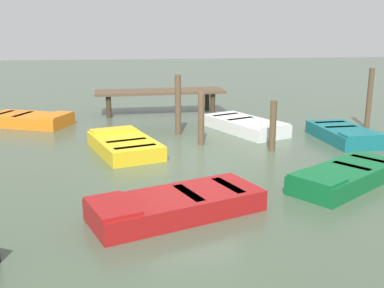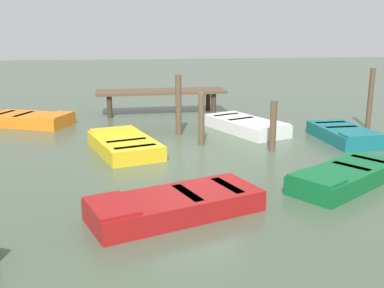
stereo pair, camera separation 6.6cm
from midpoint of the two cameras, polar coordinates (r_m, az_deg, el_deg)
ground_plane at (r=12.28m, az=-0.15°, el=-1.58°), size 80.00×80.00×0.00m
dock_segment at (r=18.43m, az=-4.16°, el=6.42°), size 5.24×1.72×0.95m
rowboat_yellow at (r=12.79m, az=-8.73°, el=-0.09°), size 2.22×3.07×0.46m
rowboat_green at (r=10.56m, az=18.63°, el=-3.83°), size 3.12×2.64×0.46m
rowboat_orange at (r=17.20m, az=-20.01°, el=2.94°), size 3.25×2.49×0.46m
rowboat_white at (r=15.33m, az=6.60°, el=2.40°), size 2.51×3.42×0.46m
rowboat_red at (r=8.45m, az=-2.29°, el=-7.63°), size 3.45×2.31×0.46m
rowboat_teal at (r=14.71m, az=18.52°, el=1.23°), size 1.44×2.69×0.46m
mooring_piling_far_right at (r=14.64m, az=-1.91°, el=4.94°), size 0.20×0.20×1.95m
mooring_piling_center at (r=12.89m, az=10.04°, el=2.26°), size 0.19×0.19×1.44m
mooring_piling_mid_left at (r=16.70m, az=21.40°, el=5.37°), size 0.18×0.18×2.08m
mooring_piling_near_right at (r=13.35m, az=1.02°, el=3.18°), size 0.19×0.19×1.56m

